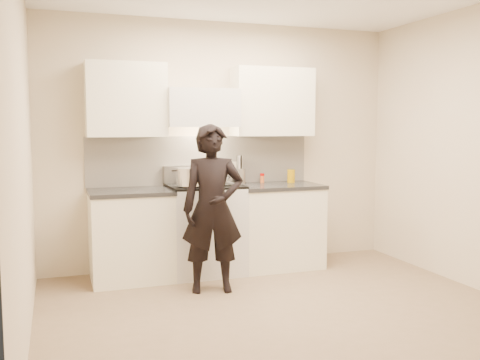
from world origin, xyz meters
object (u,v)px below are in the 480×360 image
Objects in this scene: wok at (218,173)px; utensil_crock at (240,175)px; person at (213,209)px; stove at (205,229)px; counter_right at (277,225)px.

utensil_crock is at bearing 15.50° from wok.
person is (-0.29, -0.78, -0.26)m from wok.
person is at bearing -99.05° from stove.
wok is 0.29m from utensil_crock.
utensil_crock reaches higher than wok.
utensil_crock is 1.06m from person.
person is at bearing -110.17° from wok.
counter_right is 2.95× the size of utensil_crock.
utensil_crock is at bearing 25.47° from stove.
wok is at bearing 80.80° from person.
person is (-0.10, -0.64, 0.31)m from stove.
stove is 1.04× the size of counter_right.
counter_right is at bearing -31.46° from utensil_crock.
utensil_crock reaches higher than stove.
person reaches higher than wok.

